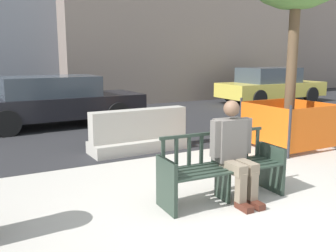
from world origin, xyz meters
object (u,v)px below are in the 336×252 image
at_px(street_bench, 222,171).
at_px(car_taxi_near, 270,85).
at_px(seated_person, 234,149).
at_px(jersey_barrier_centre, 139,134).
at_px(car_sedan_mid, 55,101).
at_px(construction_fence, 288,123).

bearing_deg(street_bench, car_taxi_near, 43.16).
bearing_deg(seated_person, jersey_barrier_centre, 90.49).
bearing_deg(car_taxi_near, car_sedan_mid, -172.99).
bearing_deg(car_sedan_mid, street_bench, -83.44).
distance_m(street_bench, seated_person, 0.33).
bearing_deg(jersey_barrier_centre, construction_fence, -21.93).
xyz_separation_m(street_bench, jersey_barrier_centre, (0.12, 2.89, -0.06)).
bearing_deg(car_taxi_near, street_bench, -136.84).
distance_m(seated_person, car_taxi_near, 10.97).
distance_m(construction_fence, car_sedan_mid, 6.04).
height_order(construction_fence, car_taxi_near, car_taxi_near).
bearing_deg(car_taxi_near, seated_person, -136.10).
xyz_separation_m(jersey_barrier_centre, construction_fence, (2.88, -1.16, 0.16)).
relative_size(jersey_barrier_centre, construction_fence, 1.40).
height_order(jersey_barrier_centre, construction_fence, construction_fence).
bearing_deg(street_bench, seated_person, -24.28).
relative_size(street_bench, seated_person, 1.30).
height_order(seated_person, construction_fence, seated_person).
xyz_separation_m(jersey_barrier_centre, car_taxi_near, (7.93, 4.66, 0.36)).
bearing_deg(seated_person, street_bench, 155.72).
bearing_deg(construction_fence, car_sedan_mid, 128.28).
xyz_separation_m(seated_person, construction_fence, (2.86, 1.79, -0.19)).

